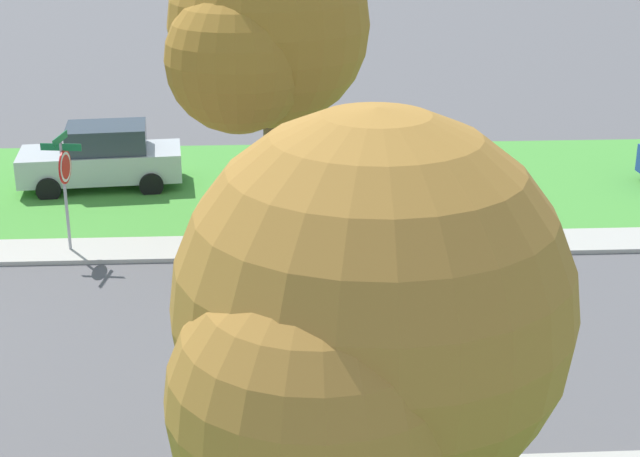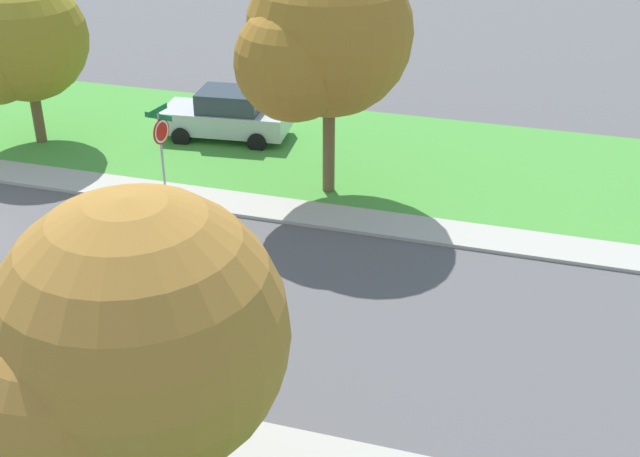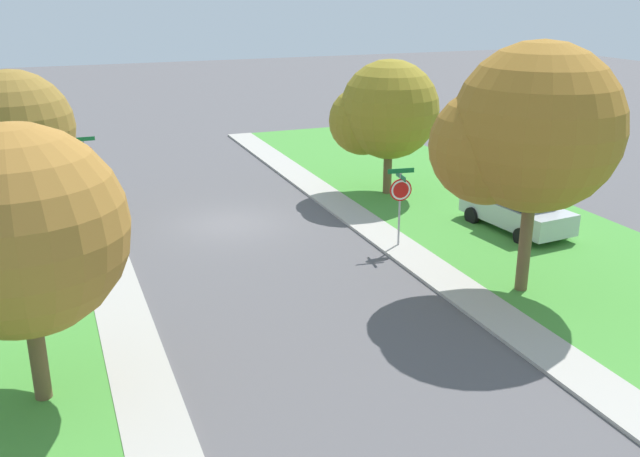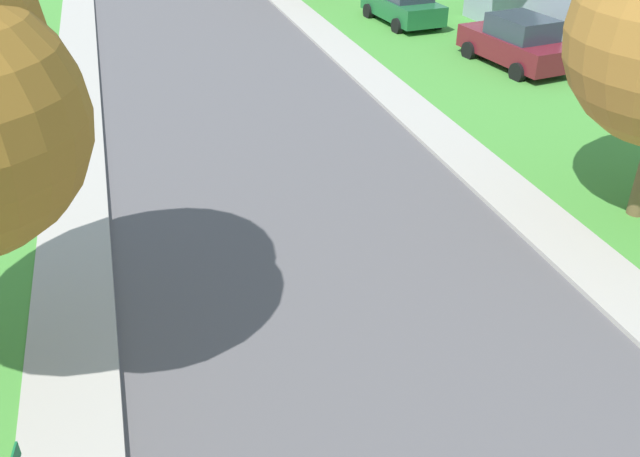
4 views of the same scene
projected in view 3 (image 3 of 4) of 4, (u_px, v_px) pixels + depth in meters
ground_plane at (231, 224)px, 26.59m from camera, size 120.00×120.00×0.00m
sidewalk_east at (155, 425)px, 14.39m from camera, size 1.40×56.00×0.10m
sidewalk_west at (537, 344)px, 17.63m from camera, size 1.40×56.00×0.10m
stop_sign_near_corner at (85, 159)px, 28.48m from camera, size 0.92×0.92×2.77m
stop_sign_far_corner at (400, 194)px, 23.62m from camera, size 0.91×0.91×2.77m
car_silver_behind_trees at (518, 208)px, 25.58m from camera, size 2.36×4.46×1.76m
tree_across_left at (8, 237)px, 14.18m from camera, size 4.65×4.32×6.04m
tree_sidewalk_near at (8, 133)px, 24.35m from camera, size 4.34×4.04×5.85m
tree_sidewalk_mid at (383, 112)px, 29.26m from camera, size 4.38×4.08×5.68m
tree_corner_large at (524, 133)px, 19.30m from camera, size 5.01×4.66×7.18m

